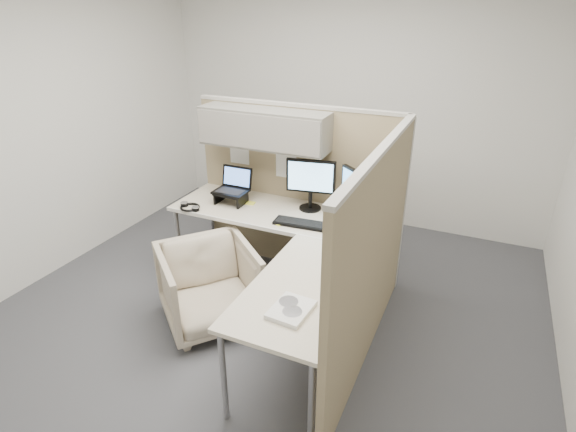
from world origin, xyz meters
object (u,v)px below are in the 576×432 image
at_px(desk, 285,241).
at_px(office_chair, 209,283).
at_px(monitor_left, 311,181).
at_px(keyboard, 301,224).

bearing_deg(desk, office_chair, -143.48).
distance_m(desk, monitor_left, 0.66).
bearing_deg(monitor_left, office_chair, -127.36).
bearing_deg(desk, keyboard, 79.17).
height_order(desk, office_chair, office_chair).
relative_size(monitor_left, keyboard, 0.99).
xyz_separation_m(office_chair, keyboard, (0.55, 0.61, 0.37)).
height_order(office_chair, keyboard, keyboard).
relative_size(desk, office_chair, 2.68).
height_order(monitor_left, keyboard, monitor_left).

